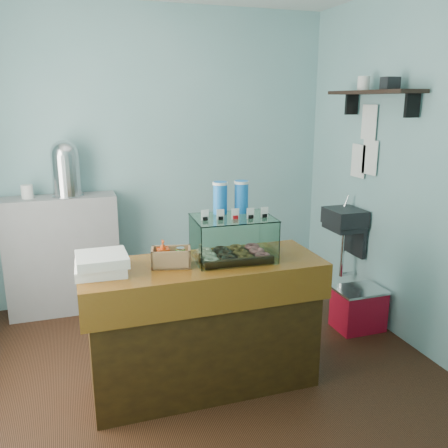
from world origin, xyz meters
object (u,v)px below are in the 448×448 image
object	(u,v)px
display_case	(232,233)
red_cooler	(358,308)
coffee_urn	(66,167)
counter	(203,324)

from	to	relation	value
display_case	red_cooler	bearing A→B (deg)	17.43
display_case	coffee_urn	xyz separation A→B (m)	(-1.04, 1.51, 0.29)
counter	display_case	distance (m)	0.65
counter	display_case	world-z (taller)	display_case
coffee_urn	red_cooler	bearing A→B (deg)	-26.90
coffee_urn	red_cooler	size ratio (longest dim) A/B	1.19
red_cooler	counter	bearing A→B (deg)	-165.73
counter	display_case	bearing A→B (deg)	12.95
counter	display_case	size ratio (longest dim) A/B	2.93
counter	display_case	xyz separation A→B (m)	(0.22, 0.05, 0.61)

